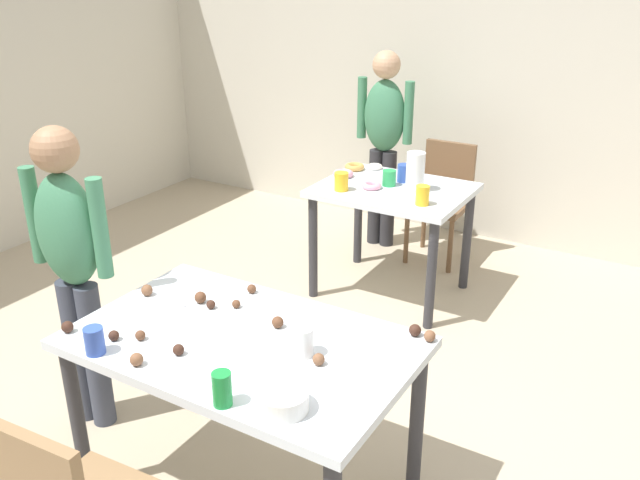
{
  "coord_description": "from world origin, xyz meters",
  "views": [
    {
      "loc": [
        1.43,
        -1.92,
        2.12
      ],
      "look_at": [
        -0.05,
        0.56,
        0.9
      ],
      "focal_mm": 37.73,
      "sensor_mm": 36.0,
      "label": 1
    }
  ],
  "objects_px": {
    "dining_table_far": "(393,205)",
    "soda_can": "(222,389)",
    "dining_table_near": "(243,359)",
    "chair_far_table": "(443,194)",
    "mixing_bowl": "(283,401)",
    "person_adult_far": "(384,133)",
    "person_girl_near": "(72,257)",
    "pitcher_far": "(415,172)"
  },
  "relations": [
    {
      "from": "dining_table_near",
      "to": "mixing_bowl",
      "type": "distance_m",
      "value": 0.49
    },
    {
      "from": "mixing_bowl",
      "to": "pitcher_far",
      "type": "distance_m",
      "value": 2.35
    },
    {
      "from": "chair_far_table",
      "to": "person_girl_near",
      "type": "xyz_separation_m",
      "value": [
        -0.74,
        -2.73,
        0.39
      ]
    },
    {
      "from": "dining_table_near",
      "to": "mixing_bowl",
      "type": "bearing_deg",
      "value": -36.91
    },
    {
      "from": "dining_table_far",
      "to": "person_adult_far",
      "type": "xyz_separation_m",
      "value": [
        -0.42,
        0.73,
        0.27
      ]
    },
    {
      "from": "dining_table_near",
      "to": "dining_table_far",
      "type": "xyz_separation_m",
      "value": [
        -0.28,
        2.0,
        -0.03
      ]
    },
    {
      "from": "dining_table_near",
      "to": "person_girl_near",
      "type": "relative_size",
      "value": 0.9
    },
    {
      "from": "dining_table_near",
      "to": "soda_can",
      "type": "xyz_separation_m",
      "value": [
        0.19,
        -0.37,
        0.15
      ]
    },
    {
      "from": "dining_table_near",
      "to": "person_adult_far",
      "type": "bearing_deg",
      "value": 104.53
    },
    {
      "from": "dining_table_near",
      "to": "pitcher_far",
      "type": "xyz_separation_m",
      "value": [
        -0.14,
        2.01,
        0.22
      ]
    },
    {
      "from": "chair_far_table",
      "to": "person_adult_far",
      "type": "relative_size",
      "value": 0.58
    },
    {
      "from": "mixing_bowl",
      "to": "pitcher_far",
      "type": "height_order",
      "value": "pitcher_far"
    },
    {
      "from": "dining_table_far",
      "to": "pitcher_far",
      "type": "relative_size",
      "value": 3.81
    },
    {
      "from": "pitcher_far",
      "to": "dining_table_far",
      "type": "bearing_deg",
      "value": -177.53
    },
    {
      "from": "dining_table_far",
      "to": "pitcher_far",
      "type": "xyz_separation_m",
      "value": [
        0.14,
        0.01,
        0.24
      ]
    },
    {
      "from": "dining_table_far",
      "to": "soda_can",
      "type": "bearing_deg",
      "value": -78.6
    },
    {
      "from": "person_adult_far",
      "to": "mixing_bowl",
      "type": "bearing_deg",
      "value": -70.15
    },
    {
      "from": "dining_table_near",
      "to": "pitcher_far",
      "type": "distance_m",
      "value": 2.02
    },
    {
      "from": "dining_table_near",
      "to": "soda_can",
      "type": "relative_size",
      "value": 10.91
    },
    {
      "from": "soda_can",
      "to": "pitcher_far",
      "type": "xyz_separation_m",
      "value": [
        -0.34,
        2.37,
        0.06
      ]
    },
    {
      "from": "person_adult_far",
      "to": "dining_table_near",
      "type": "bearing_deg",
      "value": -75.47
    },
    {
      "from": "person_girl_near",
      "to": "person_adult_far",
      "type": "bearing_deg",
      "value": 85.01
    },
    {
      "from": "chair_far_table",
      "to": "pitcher_far",
      "type": "distance_m",
      "value": 0.83
    },
    {
      "from": "person_girl_near",
      "to": "mixing_bowl",
      "type": "distance_m",
      "value": 1.36
    },
    {
      "from": "dining_table_far",
      "to": "soda_can",
      "type": "xyz_separation_m",
      "value": [
        0.48,
        -2.37,
        0.18
      ]
    },
    {
      "from": "chair_far_table",
      "to": "soda_can",
      "type": "xyz_separation_m",
      "value": [
        0.41,
        -3.1,
        0.31
      ]
    },
    {
      "from": "mixing_bowl",
      "to": "soda_can",
      "type": "height_order",
      "value": "soda_can"
    },
    {
      "from": "person_adult_far",
      "to": "soda_can",
      "type": "distance_m",
      "value": 3.23
    },
    {
      "from": "person_adult_far",
      "to": "mixing_bowl",
      "type": "distance_m",
      "value": 3.21
    },
    {
      "from": "chair_far_table",
      "to": "soda_can",
      "type": "height_order",
      "value": "soda_can"
    },
    {
      "from": "dining_table_far",
      "to": "pitcher_far",
      "type": "bearing_deg",
      "value": 2.47
    },
    {
      "from": "person_adult_far",
      "to": "mixing_bowl",
      "type": "relative_size",
      "value": 8.82
    },
    {
      "from": "chair_far_table",
      "to": "soda_can",
      "type": "bearing_deg",
      "value": -82.56
    },
    {
      "from": "person_adult_far",
      "to": "dining_table_far",
      "type": "bearing_deg",
      "value": -59.82
    },
    {
      "from": "chair_far_table",
      "to": "person_girl_near",
      "type": "relative_size",
      "value": 0.59
    },
    {
      "from": "mixing_bowl",
      "to": "soda_can",
      "type": "relative_size",
      "value": 1.4
    },
    {
      "from": "dining_table_far",
      "to": "chair_far_table",
      "type": "xyz_separation_m",
      "value": [
        0.07,
        0.74,
        -0.14
      ]
    },
    {
      "from": "dining_table_near",
      "to": "dining_table_far",
      "type": "relative_size",
      "value": 1.4
    },
    {
      "from": "dining_table_near",
      "to": "chair_far_table",
      "type": "xyz_separation_m",
      "value": [
        -0.21,
        2.74,
        -0.16
      ]
    },
    {
      "from": "mixing_bowl",
      "to": "person_girl_near",
      "type": "bearing_deg",
      "value": 167.68
    },
    {
      "from": "person_girl_near",
      "to": "person_adult_far",
      "type": "height_order",
      "value": "person_adult_far"
    },
    {
      "from": "dining_table_far",
      "to": "soda_can",
      "type": "height_order",
      "value": "soda_can"
    }
  ]
}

